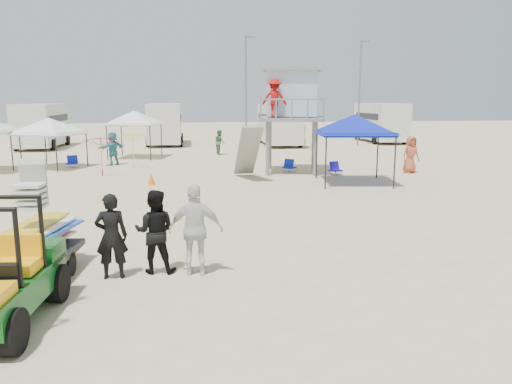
{
  "coord_description": "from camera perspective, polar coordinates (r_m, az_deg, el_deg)",
  "views": [
    {
      "loc": [
        -1.16,
        -9.27,
        3.61
      ],
      "look_at": [
        0.5,
        3.0,
        1.3
      ],
      "focal_mm": 35.0,
      "sensor_mm": 36.0,
      "label": 1
    }
  ],
  "objects": [
    {
      "name": "lifeguard_tower",
      "position": [
        24.87,
        3.88,
        10.71
      ],
      "size": [
        3.66,
        3.66,
        4.94
      ],
      "color": "gray",
      "rests_on": "ground"
    },
    {
      "name": "beach_chair_b",
      "position": [
        24.48,
        9.0,
        2.7
      ],
      "size": [
        0.71,
        0.78,
        0.64
      ],
      "color": "#180E9C",
      "rests_on": "ground"
    },
    {
      "name": "man_left",
      "position": [
        10.53,
        -16.19,
        -4.87
      ],
      "size": [
        0.67,
        0.46,
        1.77
      ],
      "primitive_type": "imported",
      "rotation": [
        0.0,
        0.0,
        3.19
      ],
      "color": "black",
      "rests_on": "ground"
    },
    {
      "name": "rv_far_left",
      "position": [
        40.78,
        -23.3,
        7.18
      ],
      "size": [
        2.64,
        6.8,
        3.25
      ],
      "color": "silver",
      "rests_on": "ground"
    },
    {
      "name": "rv_far_right",
      "position": [
        43.89,
        14.05,
        7.9
      ],
      "size": [
        2.64,
        6.6,
        3.25
      ],
      "color": "silver",
      "rests_on": "ground"
    },
    {
      "name": "distant_beachgoers",
      "position": [
        29.05,
        -3.47,
        5.18
      ],
      "size": [
        16.31,
        13.71,
        1.85
      ],
      "color": "#B45233",
      "rests_on": "ground"
    },
    {
      "name": "ground",
      "position": [
        10.02,
        -0.55,
        -10.56
      ],
      "size": [
        140.0,
        140.0,
        0.0
      ],
      "primitive_type": "plane",
      "color": "beige",
      "rests_on": "ground"
    },
    {
      "name": "light_pole_left",
      "position": [
        36.51,
        -1.17,
        11.19
      ],
      "size": [
        0.14,
        0.14,
        8.0
      ],
      "primitive_type": "cylinder",
      "color": "slate",
      "rests_on": "ground"
    },
    {
      "name": "canopy_blue",
      "position": [
        21.87,
        11.21,
        8.32
      ],
      "size": [
        3.31,
        3.31,
        3.38
      ],
      "color": "black",
      "rests_on": "ground"
    },
    {
      "name": "cone_near",
      "position": [
        21.74,
        -11.88,
        1.46
      ],
      "size": [
        0.34,
        0.34,
        0.5
      ],
      "primitive_type": "cone",
      "color": "orange",
      "rests_on": "ground"
    },
    {
      "name": "rv_mid_left",
      "position": [
        40.85,
        -10.37,
        7.87
      ],
      "size": [
        2.65,
        6.5,
        3.25
      ],
      "color": "silver",
      "rests_on": "ground"
    },
    {
      "name": "canopy_white_a",
      "position": [
        28.43,
        -22.64,
        7.54
      ],
      "size": [
        3.63,
        3.63,
        3.05
      ],
      "color": "black",
      "rests_on": "ground"
    },
    {
      "name": "beach_chair_c",
      "position": [
        25.23,
        3.81,
        3.04
      ],
      "size": [
        0.74,
        0.86,
        0.64
      ],
      "color": "#1022AE",
      "rests_on": "ground"
    },
    {
      "name": "man_right",
      "position": [
        10.39,
        -6.88,
        -4.31
      ],
      "size": [
        1.17,
        0.61,
        1.91
      ],
      "primitive_type": "imported",
      "rotation": [
        0.0,
        0.0,
        3.01
      ],
      "color": "silver",
      "rests_on": "ground"
    },
    {
      "name": "man_mid",
      "position": [
        10.68,
        -11.47,
        -4.44
      ],
      "size": [
        0.94,
        0.78,
        1.77
      ],
      "primitive_type": "imported",
      "rotation": [
        0.0,
        0.0,
        3.0
      ],
      "color": "black",
      "rests_on": "ground"
    },
    {
      "name": "canopy_white_c",
      "position": [
        31.8,
        -13.77,
        8.77
      ],
      "size": [
        3.28,
        3.28,
        3.32
      ],
      "color": "black",
      "rests_on": "ground"
    },
    {
      "name": "umbrella_a",
      "position": [
        24.67,
        -17.22,
        3.93
      ],
      "size": [
        2.69,
        2.71,
        1.92
      ],
      "primitive_type": "imported",
      "rotation": [
        0.0,
        0.0,
        0.34
      ],
      "color": "red",
      "rests_on": "ground"
    },
    {
      "name": "rv_mid_right",
      "position": [
        39.95,
        2.66,
        7.97
      ],
      "size": [
        2.64,
        7.0,
        3.25
      ],
      "color": "silver",
      "rests_on": "ground"
    },
    {
      "name": "cone_far",
      "position": [
        19.09,
        -23.4,
        -0.45
      ],
      "size": [
        0.34,
        0.34,
        0.5
      ],
      "primitive_type": "cone",
      "color": "orange",
      "rests_on": "ground"
    },
    {
      "name": "umbrella_b",
      "position": [
        27.23,
        -13.8,
        4.67
      ],
      "size": [
        2.94,
        2.94,
        1.9
      ],
      "primitive_type": "imported",
      "rotation": [
        0.0,
        0.0,
        0.66
      ],
      "color": "#F9FC16",
      "rests_on": "ground"
    },
    {
      "name": "beach_chair_a",
      "position": [
        28.56,
        -20.28,
        3.29
      ],
      "size": [
        0.71,
        0.78,
        0.64
      ],
      "color": "#111FB8",
      "rests_on": "ground"
    },
    {
      "name": "surf_trailer",
      "position": [
        11.15,
        -23.72,
        -4.56
      ],
      "size": [
        1.47,
        2.48,
        2.14
      ],
      "color": "black",
      "rests_on": "ground"
    },
    {
      "name": "light_pole_right",
      "position": [
        40.0,
        11.73,
        10.92
      ],
      "size": [
        0.14,
        0.14,
        8.0
      ],
      "primitive_type": "cylinder",
      "color": "slate",
      "rests_on": "ground"
    }
  ]
}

